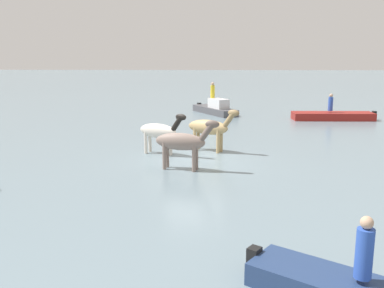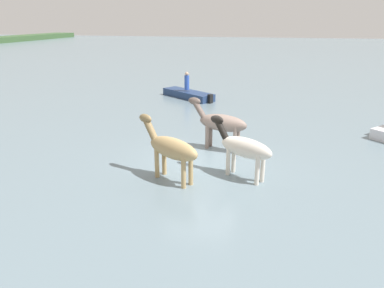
# 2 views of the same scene
# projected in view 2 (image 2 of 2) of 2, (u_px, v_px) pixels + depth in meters

# --- Properties ---
(ground_plane) EXTENTS (194.32, 194.32, 0.00)m
(ground_plane) POSITION_uv_depth(u_px,v_px,m) (202.00, 162.00, 13.60)
(ground_plane) COLOR slate
(horse_dun_straggler) EXTENTS (1.15, 2.64, 2.06)m
(horse_dun_straggler) POSITION_uv_depth(u_px,v_px,m) (221.00, 123.00, 14.61)
(horse_dun_straggler) COLOR gray
(horse_dun_straggler) RESTS_ON ground_plane
(horse_mid_herd) EXTENTS (1.67, 2.51, 2.07)m
(horse_mid_herd) POSITION_uv_depth(u_px,v_px,m) (171.00, 148.00, 11.75)
(horse_mid_herd) COLOR tan
(horse_mid_herd) RESTS_ON ground_plane
(horse_pinto_flank) EXTENTS (1.62, 2.38, 1.97)m
(horse_pinto_flank) POSITION_uv_depth(u_px,v_px,m) (244.00, 147.00, 11.97)
(horse_pinto_flank) COLOR silver
(horse_pinto_flank) RESTS_ON ground_plane
(boat_skiff_near) EXTENTS (3.31, 4.02, 0.72)m
(boat_skiff_near) POSITION_uv_depth(u_px,v_px,m) (188.00, 96.00, 24.55)
(boat_skiff_near) COLOR navy
(boat_skiff_near) RESTS_ON ground_plane
(person_watcher_seated) EXTENTS (0.32, 0.32, 1.19)m
(person_watcher_seated) POSITION_uv_depth(u_px,v_px,m) (187.00, 82.00, 24.24)
(person_watcher_seated) COLOR #2D51B2
(person_watcher_seated) RESTS_ON boat_skiff_near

